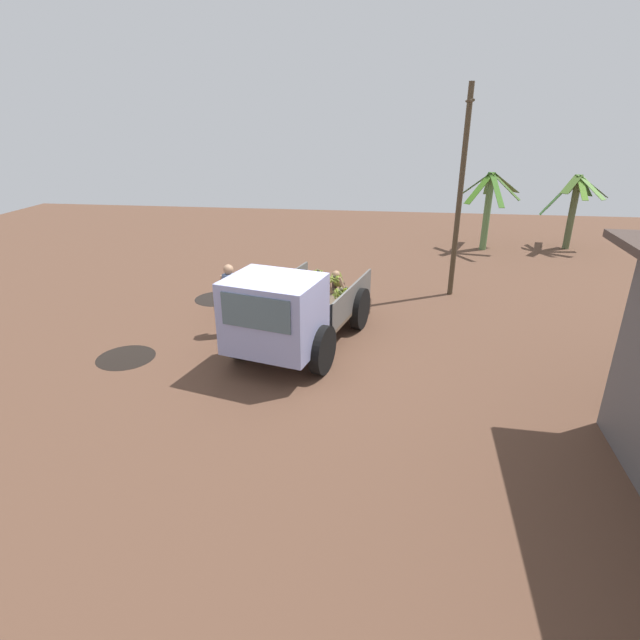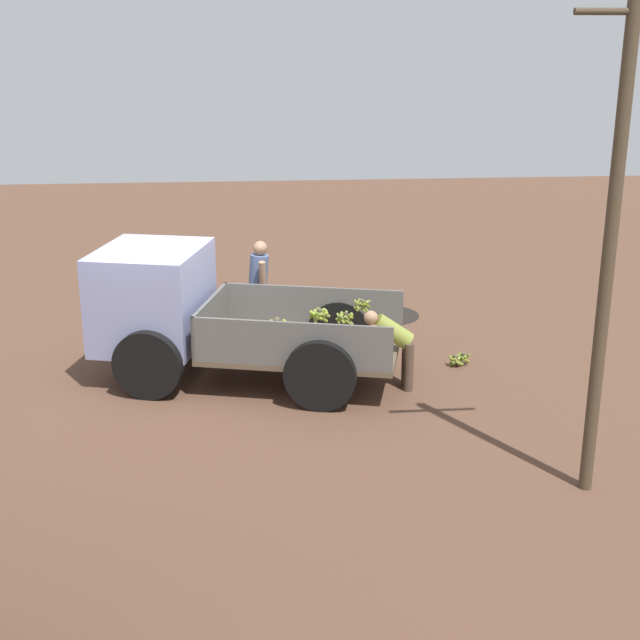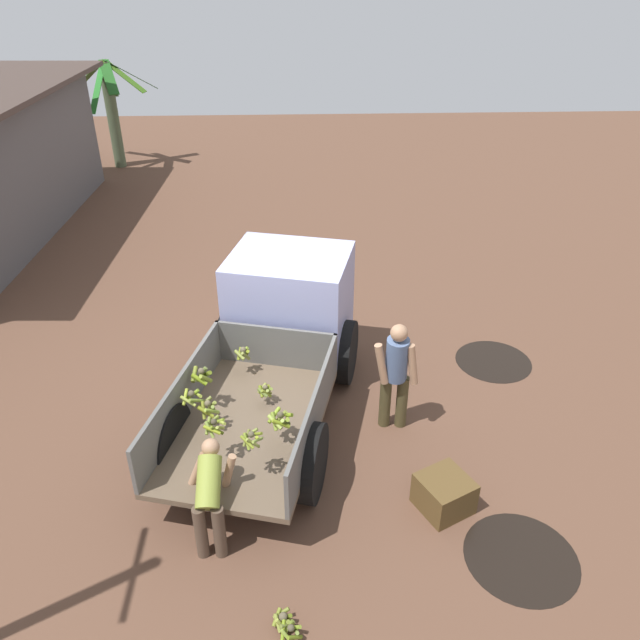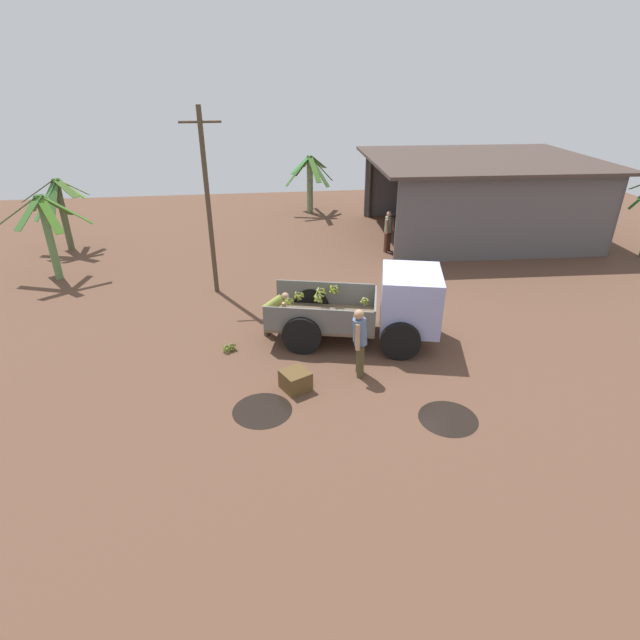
% 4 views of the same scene
% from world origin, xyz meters
% --- Properties ---
extents(ground, '(36.00, 36.00, 0.00)m').
position_xyz_m(ground, '(0.00, 0.00, 0.00)').
color(ground, brown).
extents(mud_patch_0, '(1.27, 1.27, 0.01)m').
position_xyz_m(mud_patch_0, '(-3.59, -2.70, 0.00)').
color(mud_patch_0, black).
rests_on(mud_patch_0, ground).
extents(mud_patch_1, '(1.23, 1.23, 0.01)m').
position_xyz_m(mud_patch_1, '(0.23, -3.48, 0.00)').
color(mud_patch_1, black).
rests_on(mud_patch_1, ground).
extents(cargo_truck, '(4.69, 2.87, 1.94)m').
position_xyz_m(cargo_truck, '(-0.18, -0.04, 1.04)').
color(cargo_truck, brown).
rests_on(cargo_truck, ground).
extents(banana_palm_3, '(2.35, 2.60, 3.10)m').
position_xyz_m(banana_palm_3, '(11.25, 5.09, 1.66)').
color(banana_palm_3, '#546043').
rests_on(banana_palm_3, ground).
extents(person_foreground_visitor, '(0.39, 0.63, 1.69)m').
position_xyz_m(person_foreground_visitor, '(-1.29, -1.58, 0.94)').
color(person_foreground_visitor, '#463E24').
rests_on(person_foreground_visitor, ground).
extents(person_worker_loading, '(0.72, 0.61, 1.19)m').
position_xyz_m(person_worker_loading, '(-3.16, 0.74, 0.71)').
color(person_worker_loading, '#4F3D30').
rests_on(person_worker_loading, ground).
extents(banana_bunch_on_ground_0, '(0.24, 0.24, 0.20)m').
position_xyz_m(banana_bunch_on_ground_0, '(-4.29, -0.05, 0.11)').
color(banana_bunch_on_ground_0, brown).
rests_on(banana_bunch_on_ground_0, ground).
extents(banana_bunch_on_ground_1, '(0.23, 0.23, 0.20)m').
position_xyz_m(banana_bunch_on_ground_1, '(-4.42, -0.13, 0.11)').
color(banana_bunch_on_ground_1, '#4E4733').
rests_on(banana_bunch_on_ground_1, ground).
extents(wooden_crate_0, '(0.77, 0.77, 0.44)m').
position_xyz_m(wooden_crate_0, '(-2.82, -1.98, 0.22)').
color(wooden_crate_0, brown).
rests_on(wooden_crate_0, ground).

